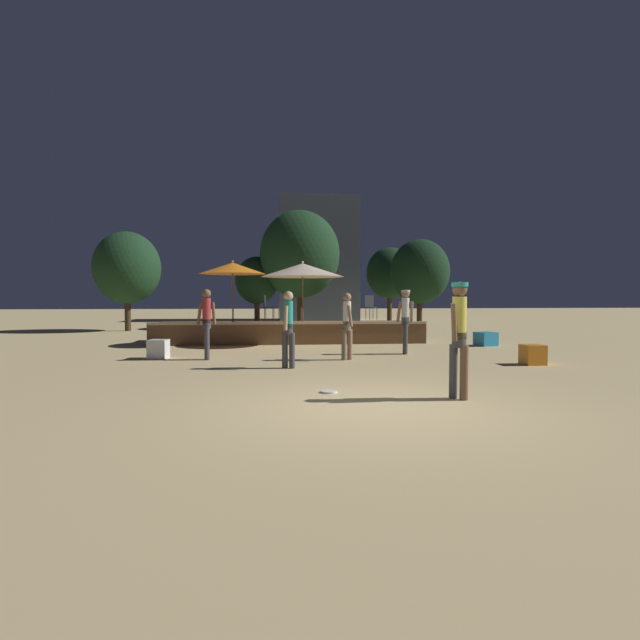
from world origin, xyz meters
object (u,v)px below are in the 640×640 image
object	(u,v)px
bistro_chair_0	(267,305)
background_tree_4	(127,268)
background_tree_0	(257,281)
bistro_chair_1	(370,305)
cube_seat_2	(486,339)
person_0	(405,317)
cube_seat_0	(158,349)
background_tree_3	(390,273)
background_tree_2	(300,254)
person_2	(459,332)
patio_umbrella_1	(303,270)
person_4	(207,321)
cube_seat_1	(533,355)
person_3	(288,326)
person_1	(347,324)
frisbee_disc	(329,391)
background_tree_1	(420,272)
patio_umbrella_0	(233,268)

from	to	relation	value
bistro_chair_0	background_tree_4	xyz separation A→B (m)	(-6.54, 6.13, 1.65)
background_tree_0	background_tree_4	xyz separation A→B (m)	(-6.01, -1.88, 0.51)
bistro_chair_1	background_tree_4	world-z (taller)	background_tree_4
cube_seat_2	person_0	distance (m)	3.95
cube_seat_0	background_tree_3	bearing A→B (deg)	56.66
bistro_chair_0	background_tree_2	distance (m)	7.91
background_tree_0	background_tree_3	world-z (taller)	background_tree_3
cube_seat_2	person_2	size ratio (longest dim) A/B	0.38
patio_umbrella_1	bistro_chair_0	bearing A→B (deg)	131.04
person_4	cube_seat_1	bearing A→B (deg)	70.00
cube_seat_2	background_tree_0	xyz separation A→B (m)	(-7.70, 10.46, 2.22)
person_3	bistro_chair_1	bearing A→B (deg)	-94.13
person_1	bistro_chair_1	world-z (taller)	person_1
frisbee_disc	background_tree_1	bearing A→B (deg)	67.87
person_1	background_tree_4	world-z (taller)	background_tree_4
person_2	background_tree_2	xyz separation A→B (m)	(-1.36, 17.96, 2.70)
background_tree_3	person_2	bearing A→B (deg)	-100.95
person_0	bistro_chair_0	xyz separation A→B (m)	(-3.88, 4.49, 0.27)
cube_seat_0	person_1	size ratio (longest dim) A/B	0.31
patio_umbrella_0	person_3	distance (m)	6.20
person_0	background_tree_4	world-z (taller)	background_tree_4
person_4	background_tree_3	bearing A→B (deg)	143.47
cube_seat_2	background_tree_0	world-z (taller)	background_tree_0
patio_umbrella_1	background_tree_4	world-z (taller)	background_tree_4
bistro_chair_0	patio_umbrella_0	bearing A→B (deg)	144.68
background_tree_0	background_tree_3	bearing A→B (deg)	15.95
person_1	background_tree_0	distance (m)	13.94
patio_umbrella_1	background_tree_1	world-z (taller)	background_tree_1
patio_umbrella_0	person_2	distance (m)	10.43
patio_umbrella_1	background_tree_4	size ratio (longest dim) A/B	0.60
person_2	background_tree_3	size ratio (longest dim) A/B	0.41
patio_umbrella_0	cube_seat_1	bearing A→B (deg)	-37.74
person_1	bistro_chair_1	xyz separation A→B (m)	(1.77, 5.67, 0.39)
background_tree_2	background_tree_3	bearing A→B (deg)	27.81
cube_seat_0	frisbee_disc	size ratio (longest dim) A/B	1.91
cube_seat_1	background_tree_4	distance (m)	18.52
cube_seat_1	person_1	distance (m)	4.52
person_1	person_4	bearing A→B (deg)	155.36
background_tree_1	cube_seat_1	bearing A→B (deg)	-95.73
background_tree_1	person_0	bearing A→B (deg)	-109.20
background_tree_1	background_tree_3	bearing A→B (deg)	98.46
person_3	person_4	distance (m)	2.68
cube_seat_1	frisbee_disc	xyz separation A→B (m)	(-5.25, -2.94, -0.22)
patio_umbrella_0	background_tree_3	world-z (taller)	background_tree_3
person_3	background_tree_1	xyz separation A→B (m)	(7.13, 13.22, 1.92)
background_tree_0	background_tree_1	world-z (taller)	background_tree_1
patio_umbrella_1	cube_seat_0	world-z (taller)	patio_umbrella_1
bistro_chair_1	background_tree_3	size ratio (longest dim) A/B	0.20
bistro_chair_1	background_tree_0	bearing A→B (deg)	102.20
background_tree_4	person_1	bearing A→B (deg)	-53.81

